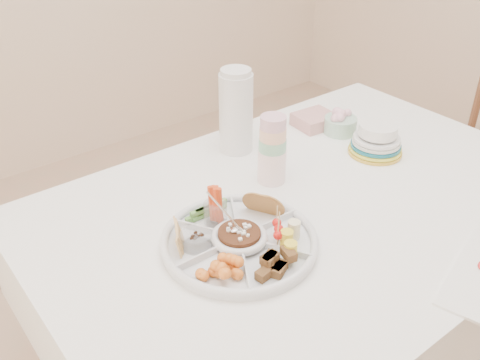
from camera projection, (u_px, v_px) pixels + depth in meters
dining_table at (305, 299)px, 1.69m from camera, size 1.52×1.02×0.76m
chair at (470, 153)px, 2.26m from camera, size 0.50×0.50×0.99m
party_tray at (239, 239)px, 1.30m from camera, size 0.38×0.38×0.04m
bean_dip at (239, 237)px, 1.30m from camera, size 0.10×0.10×0.04m
tortillas at (258, 204)px, 1.39m from camera, size 0.11×0.11×0.06m
carrot_cucumber at (208, 201)px, 1.37m from camera, size 0.12×0.12×0.11m
pita_raisins at (185, 237)px, 1.28m from camera, size 0.11×0.11×0.06m
cherries at (217, 268)px, 1.19m from camera, size 0.12×0.12×0.05m
granola_chunks at (274, 263)px, 1.21m from camera, size 0.11×0.11×0.05m
banana_tomato at (292, 223)px, 1.30m from camera, size 0.10×0.10×0.08m
cup_stack at (272, 146)px, 1.52m from camera, size 0.09×0.09×0.23m
thermos at (236, 110)px, 1.66m from camera, size 0.12×0.12×0.28m
flower_bowl at (341, 122)px, 1.82m from camera, size 0.13×0.13×0.08m
napkin_stack at (315, 120)px, 1.87m from camera, size 0.14×0.13×0.04m
plate_stack at (377, 138)px, 1.69m from camera, size 0.22×0.22×0.11m
placemat at (479, 272)px, 1.23m from camera, size 0.34×0.20×0.01m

